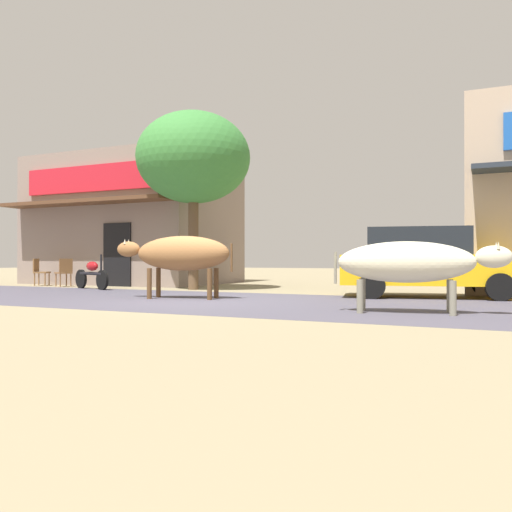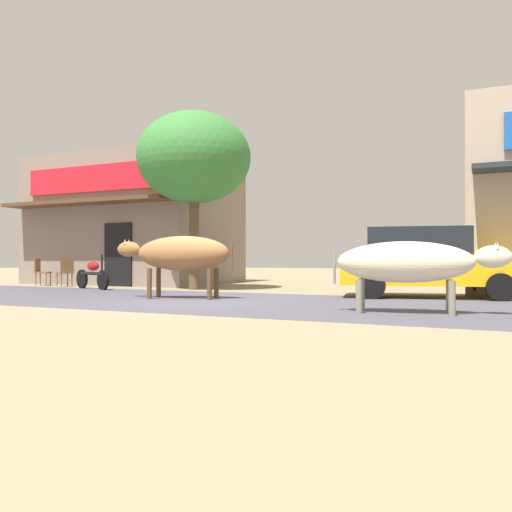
# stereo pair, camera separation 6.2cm
# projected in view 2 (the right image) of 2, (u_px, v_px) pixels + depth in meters

# --- Properties ---
(ground) EXTENTS (80.00, 80.00, 0.00)m
(ground) POSITION_uv_depth(u_px,v_px,m) (194.00, 300.00, 11.41)
(ground) COLOR gray
(asphalt_road) EXTENTS (72.00, 5.36, 0.00)m
(asphalt_road) POSITION_uv_depth(u_px,v_px,m) (194.00, 300.00, 11.41)
(asphalt_road) COLOR #4D4956
(asphalt_road) RESTS_ON ground
(storefront_left_cafe) EXTENTS (6.97, 5.73, 4.67)m
(storefront_left_cafe) POSITION_uv_depth(u_px,v_px,m) (136.00, 222.00, 19.85)
(storefront_left_cafe) COLOR gray
(storefront_left_cafe) RESTS_ON ground
(roadside_tree) EXTENTS (3.37, 3.37, 5.25)m
(roadside_tree) POSITION_uv_depth(u_px,v_px,m) (194.00, 158.00, 15.35)
(roadside_tree) COLOR brown
(roadside_tree) RESTS_ON ground
(parked_hatchback_car) EXTENTS (4.39, 2.47, 1.64)m
(parked_hatchback_car) POSITION_uv_depth(u_px,v_px,m) (426.00, 262.00, 12.25)
(parked_hatchback_car) COLOR yellow
(parked_hatchback_car) RESTS_ON ground
(parked_motorcycle) EXTENTS (1.76, 0.70, 1.04)m
(parked_motorcycle) POSITION_uv_depth(u_px,v_px,m) (93.00, 274.00, 15.57)
(parked_motorcycle) COLOR black
(parked_motorcycle) RESTS_ON ground
(cow_near_brown) EXTENTS (2.76, 1.20, 1.43)m
(cow_near_brown) POSITION_uv_depth(u_px,v_px,m) (181.00, 254.00, 11.88)
(cow_near_brown) COLOR #976539
(cow_near_brown) RESTS_ON ground
(cow_far_dark) EXTENTS (2.82, 1.05, 1.20)m
(cow_far_dark) POSITION_uv_depth(u_px,v_px,m) (408.00, 263.00, 8.63)
(cow_far_dark) COLOR beige
(cow_far_dark) RESTS_ON ground
(cafe_chair_near_tree) EXTENTS (0.58, 0.58, 0.92)m
(cafe_chair_near_tree) POSITION_uv_depth(u_px,v_px,m) (65.00, 271.00, 17.07)
(cafe_chair_near_tree) COLOR brown
(cafe_chair_near_tree) RESTS_ON ground
(cafe_chair_by_doorway) EXTENTS (0.58, 0.58, 0.92)m
(cafe_chair_by_doorway) POSITION_uv_depth(u_px,v_px,m) (41.00, 270.00, 17.67)
(cafe_chair_by_doorway) COLOR brown
(cafe_chair_by_doorway) RESTS_ON ground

